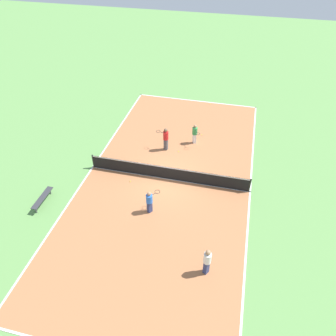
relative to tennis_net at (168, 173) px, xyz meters
The scene contains 12 objects.
ground_plane 0.53m from the tennis_net, ahead, with size 80.00×80.00×0.00m, color #60934C.
court_surface 0.52m from the tennis_net, ahead, with size 10.29×21.48×0.02m.
tennis_net is the anchor object (origin of this frame).
bench 7.51m from the tennis_net, 29.87° to the left, with size 0.36×1.88×0.45m.
player_far_green 4.41m from the tennis_net, 102.04° to the right, with size 0.74×0.98×1.50m.
player_near_white 6.94m from the tennis_net, 118.43° to the left, with size 0.49×0.49×1.63m.
player_near_blue 2.98m from the tennis_net, 83.53° to the left, with size 0.78×0.96×1.47m.
player_coach_red 3.22m from the tennis_net, 73.59° to the right, with size 0.99×0.57×1.71m.
tennis_ball_right_alley 5.59m from the tennis_net, 103.44° to the right, with size 0.07×0.07×0.07m, color #CCE033.
tennis_ball_near_net 2.98m from the tennis_net, 91.04° to the right, with size 0.07×0.07×0.07m, color #CCE033.
tennis_ball_far_baseline 2.42m from the tennis_net, 20.40° to the left, with size 0.07×0.07×0.07m, color #CCE033.
tennis_ball_midcourt 10.39m from the tennis_net, 96.97° to the right, with size 0.07×0.07×0.07m, color #CCE033.
Camera 1 is at (-3.64, 15.11, 13.60)m, focal length 35.00 mm.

